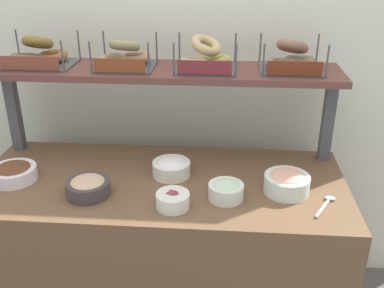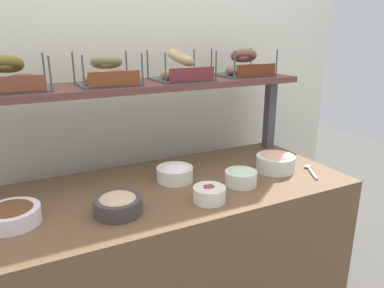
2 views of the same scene
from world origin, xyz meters
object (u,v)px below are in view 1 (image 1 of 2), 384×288
object	(u,v)px
bowl_chocolate_spread	(14,172)
bagel_basket_sesame	(206,59)
bowl_hummus	(88,186)
bowl_lox_spread	(287,182)
bowl_beet_salad	(173,200)
bagel_basket_cinnamon_raisin	(39,55)
bagel_basket_everything	(125,57)
serving_spoon_near_plate	(327,203)
bagel_basket_poppy	(291,60)
bowl_scallion_spread	(226,190)
bowl_cream_cheese	(171,167)

from	to	relation	value
bowl_chocolate_spread	bagel_basket_sesame	xyz separation A→B (m)	(0.82, 0.31, 0.44)
bowl_hummus	bowl_chocolate_spread	bearing A→B (deg)	165.19
bowl_lox_spread	bowl_beet_salad	distance (m)	0.48
bowl_lox_spread	bagel_basket_cinnamon_raisin	distance (m)	1.25
bowl_lox_spread	bagel_basket_everything	bearing A→B (deg)	155.94
bowl_lox_spread	serving_spoon_near_plate	xyz separation A→B (m)	(0.15, -0.08, -0.04)
bagel_basket_everything	bagel_basket_poppy	world-z (taller)	bagel_basket_poppy
bagel_basket_sesame	bagel_basket_poppy	world-z (taller)	bagel_basket_sesame
bowl_scallion_spread	bagel_basket_poppy	size ratio (longest dim) A/B	0.53
bowl_scallion_spread	serving_spoon_near_plate	xyz separation A→B (m)	(0.40, -0.01, -0.03)
bowl_cream_cheese	bowl_hummus	bearing A→B (deg)	-149.18
bowl_hummus	bowl_beet_salad	distance (m)	0.36
bowl_chocolate_spread	bowl_lox_spread	xyz separation A→B (m)	(1.18, -0.01, 0.01)
bowl_hummus	bagel_basket_sesame	distance (m)	0.75
bowl_scallion_spread	bowl_lox_spread	xyz separation A→B (m)	(0.25, 0.07, 0.01)
bowl_scallion_spread	serving_spoon_near_plate	size ratio (longest dim) A/B	0.91
bagel_basket_cinnamon_raisin	bowl_beet_salad	bearing A→B (deg)	-35.74
bowl_hummus	bowl_chocolate_spread	xyz separation A→B (m)	(-0.36, 0.10, -0.00)
serving_spoon_near_plate	bagel_basket_everything	size ratio (longest dim) A/B	0.57
bowl_lox_spread	bagel_basket_poppy	xyz separation A→B (m)	(0.02, 0.34, 0.43)
bagel_basket_cinnamon_raisin	bagel_basket_sesame	size ratio (longest dim) A/B	1.13
bowl_scallion_spread	bagel_basket_poppy	distance (m)	0.65
bowl_hummus	serving_spoon_near_plate	bearing A→B (deg)	0.11
bowl_hummus	bagel_basket_cinnamon_raisin	xyz separation A→B (m)	(-0.31, 0.42, 0.44)
bowl_scallion_spread	bagel_basket_cinnamon_raisin	xyz separation A→B (m)	(-0.88, 0.40, 0.44)
bowl_cream_cheese	serving_spoon_near_plate	xyz separation A→B (m)	(0.65, -0.19, -0.03)
bowl_chocolate_spread	bagel_basket_cinnamon_raisin	xyz separation A→B (m)	(0.05, 0.32, 0.44)
serving_spoon_near_plate	bagel_basket_cinnamon_raisin	bearing A→B (deg)	162.07
bowl_scallion_spread	bowl_beet_salad	bearing A→B (deg)	-158.93
bagel_basket_poppy	bowl_cream_cheese	bearing A→B (deg)	-156.06
bowl_chocolate_spread	bowl_lox_spread	world-z (taller)	bowl_lox_spread
bowl_chocolate_spread	bagel_basket_cinnamon_raisin	world-z (taller)	bagel_basket_cinnamon_raisin
bowl_hummus	bagel_basket_cinnamon_raisin	distance (m)	0.68
bowl_lox_spread	bowl_hummus	bearing A→B (deg)	-174.10
bowl_scallion_spread	bowl_beet_salad	distance (m)	0.22
bowl_scallion_spread	bagel_basket_poppy	world-z (taller)	bagel_basket_poppy
bowl_lox_spread	bagel_basket_everything	world-z (taller)	bagel_basket_everything
bowl_hummus	bowl_cream_cheese	size ratio (longest dim) A/B	1.08
bowl_hummus	bagel_basket_poppy	world-z (taller)	bagel_basket_poppy
bowl_cream_cheese	bagel_basket_sesame	distance (m)	0.51
bagel_basket_poppy	bowl_scallion_spread	bearing A→B (deg)	-123.56
serving_spoon_near_plate	bagel_basket_cinnamon_raisin	world-z (taller)	bagel_basket_cinnamon_raisin
bowl_hummus	serving_spoon_near_plate	distance (m)	0.97
bagel_basket_cinnamon_raisin	bagel_basket_everything	distance (m)	0.40
bagel_basket_poppy	bowl_lox_spread	bearing A→B (deg)	-93.07
bagel_basket_everything	bagel_basket_poppy	distance (m)	0.74
bowl_hummus	bowl_chocolate_spread	distance (m)	0.37
bowl_cream_cheese	bagel_basket_poppy	distance (m)	0.71
bowl_hummus	bowl_beet_salad	xyz separation A→B (m)	(0.36, -0.07, -0.01)
bowl_chocolate_spread	bagel_basket_everything	bearing A→B (deg)	34.55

